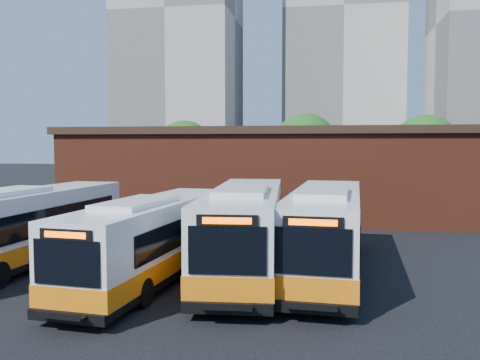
% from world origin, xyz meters
% --- Properties ---
extents(ground, '(220.00, 220.00, 0.00)m').
position_xyz_m(ground, '(0.00, 0.00, 0.00)').
color(ground, black).
extents(bus_west, '(3.36, 12.70, 3.43)m').
position_xyz_m(bus_west, '(-8.58, 2.21, 1.56)').
color(bus_west, white).
rests_on(bus_west, ground).
extents(bus_midwest, '(3.54, 12.09, 3.25)m').
position_xyz_m(bus_midwest, '(-2.48, 0.94, 1.48)').
color(bus_midwest, white).
rests_on(bus_midwest, ground).
extents(bus_mideast, '(3.67, 13.38, 3.60)m').
position_xyz_m(bus_mideast, '(0.81, 2.93, 1.64)').
color(bus_mideast, white).
rests_on(bus_mideast, ground).
extents(bus_east, '(3.45, 13.12, 3.54)m').
position_xyz_m(bus_east, '(4.08, 3.27, 1.61)').
color(bus_east, white).
rests_on(bus_east, ground).
extents(transit_worker, '(0.46, 0.68, 1.81)m').
position_xyz_m(transit_worker, '(2.05, -2.03, 0.90)').
color(transit_worker, black).
rests_on(transit_worker, ground).
extents(depot_building, '(28.60, 12.60, 6.40)m').
position_xyz_m(depot_building, '(0.00, 20.00, 3.26)').
color(depot_building, maroon).
rests_on(depot_building, ground).
extents(tree_west, '(6.00, 6.00, 7.65)m').
position_xyz_m(tree_west, '(-10.00, 32.00, 4.64)').
color(tree_west, '#382314').
rests_on(tree_west, ground).
extents(tree_mid, '(6.56, 6.56, 8.36)m').
position_xyz_m(tree_mid, '(2.00, 34.00, 5.08)').
color(tree_mid, '#382314').
rests_on(tree_mid, ground).
extents(tree_east, '(6.24, 6.24, 7.96)m').
position_xyz_m(tree_east, '(13.00, 31.00, 4.83)').
color(tree_east, '#382314').
rests_on(tree_east, ground).
extents(tower_left, '(20.00, 18.00, 56.20)m').
position_xyz_m(tower_left, '(-22.00, 72.00, 27.84)').
color(tower_left, '#AFAAA1').
rests_on(tower_left, ground).
extents(tower_center, '(22.00, 20.00, 61.20)m').
position_xyz_m(tower_center, '(7.00, 86.00, 30.34)').
color(tower_center, '#B3B0A4').
rests_on(tower_center, ground).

